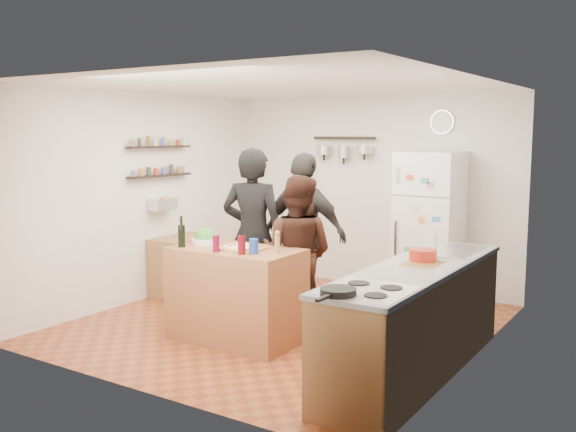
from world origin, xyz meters
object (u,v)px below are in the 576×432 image
Objects in this scene: salad_bowl at (206,241)px; fridge at (429,227)px; prep_island at (236,294)px; salt_canister at (254,246)px; wine_bottle at (182,236)px; skillet at (338,292)px; side_table at (184,266)px; person_center at (297,254)px; pepper_mill at (277,244)px; red_bowl at (423,255)px; wall_clock at (442,122)px; counter_run at (415,321)px; person_left at (253,235)px; person_back at (304,234)px.

salad_bowl is 2.79m from fridge.
prep_island is 0.62m from salt_canister.
wine_bottle is at bearing -156.25° from prep_island.
skillet is (1.40, -0.95, -0.04)m from salt_canister.
salad_bowl is 2.40m from skillet.
person_center is at bearing -13.91° from side_table.
pepper_mill is (0.45, 0.05, 0.54)m from prep_island.
red_bowl reaches higher than salad_bowl.
wine_bottle is 0.99m from pepper_mill.
wine_bottle is 0.91× the size of red_bowl.
prep_island is at bearing -167.72° from red_bowl.
salt_canister is 0.71m from person_center.
skillet is (1.25, -1.12, -0.05)m from pepper_mill.
wine_bottle is 0.27× the size of side_table.
wall_clock is 3.65m from side_table.
person_center is 1.43m from red_bowl.
wine_bottle is 0.08× the size of counter_run.
side_table is (-1.94, 1.17, -0.61)m from salt_canister.
skillet reaches higher than side_table.
red_bowl is (1.99, -0.22, 0.03)m from person_left.
side_table is at bearing 5.80° from person_back.
wine_bottle is at bearing 32.82° from person_center.
side_table is at bearing 140.47° from salad_bowl.
pepper_mill is at bearing -104.28° from fridge.
wall_clock is at bearing -137.41° from person_left.
fridge reaches higher than red_bowl.
salad_bowl is 1.73× the size of pepper_mill.
person_center reaches higher than counter_run.
red_bowl is 0.80× the size of wall_clock.
wine_bottle is at bearing -120.46° from fridge.
wall_clock reaches higher than salad_bowl.
person_left is at bearing 139.13° from skillet.
wall_clock reaches higher than prep_island.
prep_island is at bearing -176.15° from counter_run.
pepper_mill is 1.13m from person_back.
side_table is (-3.34, 2.13, -0.58)m from skillet.
counter_run reaches higher than side_table.
person_left is 6.25× the size of wall_clock.
salad_bowl is 0.15× the size of person_left.
prep_island is at bearing 147.84° from skillet.
person_left reaches higher than salt_canister.
counter_run is 3.22m from wall_clock.
prep_island is 0.69× the size of fridge.
fridge is (0.71, 1.86, 0.10)m from person_center.
red_bowl is (2.25, 0.60, -0.05)m from wine_bottle.
person_back is at bearing -120.31° from wall_clock.
salt_canister is 0.05× the size of counter_run.
person_back reaches higher than counter_run.
person_left is at bearing 71.38° from salad_bowl.
prep_island is at bearing -32.78° from side_table.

